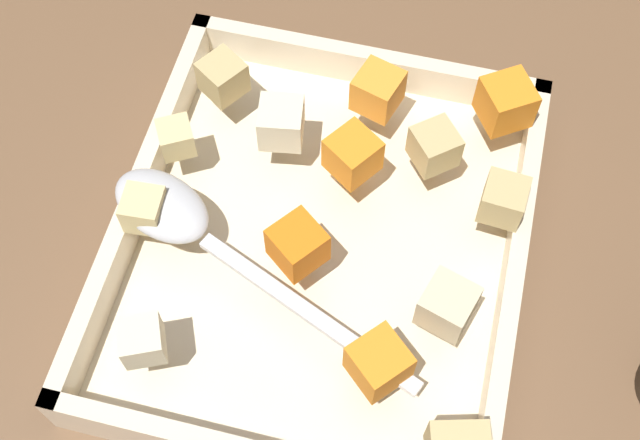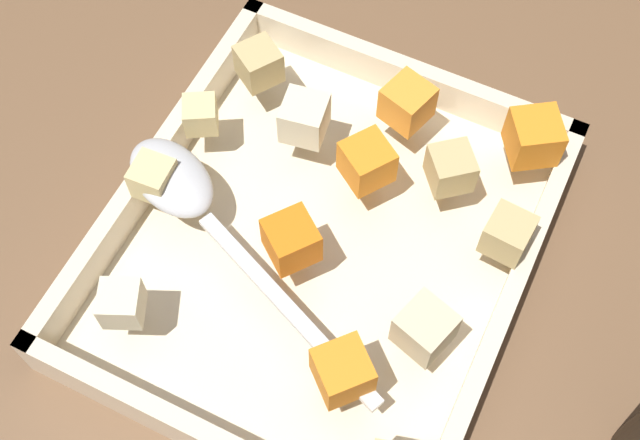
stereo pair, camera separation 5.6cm
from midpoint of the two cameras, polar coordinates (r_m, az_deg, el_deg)
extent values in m
plane|color=brown|center=(0.60, -1.35, -3.68)|extent=(4.00, 4.00, 0.00)
cube|color=beige|center=(0.60, -2.64, -2.47)|extent=(0.32, 0.28, 0.01)
cube|color=beige|center=(0.62, -14.69, 1.19)|extent=(0.32, 0.01, 0.03)
cube|color=beige|center=(0.58, 10.08, -4.23)|extent=(0.32, 0.01, 0.03)
cube|color=beige|center=(0.66, 0.77, 10.13)|extent=(0.01, 0.28, 0.03)
cube|color=orange|center=(0.61, 1.07, 8.52)|extent=(0.04, 0.04, 0.03)
cube|color=orange|center=(0.51, 0.84, -9.90)|extent=(0.04, 0.04, 0.03)
cube|color=orange|center=(0.58, -0.55, 4.16)|extent=(0.04, 0.04, 0.03)
cube|color=orange|center=(0.54, -4.44, -1.97)|extent=(0.04, 0.04, 0.03)
cube|color=orange|center=(0.61, 9.84, 7.59)|extent=(0.05, 0.05, 0.03)
cube|color=#E0CC89|center=(0.60, -12.29, 5.19)|extent=(0.03, 0.03, 0.02)
cube|color=beige|center=(0.53, 5.59, -6.04)|extent=(0.04, 0.04, 0.03)
cube|color=beige|center=(0.54, -14.81, -8.15)|extent=(0.03, 0.03, 0.03)
cube|color=tan|center=(0.57, 9.53, 1.11)|extent=(0.03, 0.03, 0.03)
cube|color=tan|center=(0.62, -9.14, 9.25)|extent=(0.04, 0.04, 0.03)
cube|color=#E0CC89|center=(0.58, -14.46, 0.44)|extent=(0.03, 0.03, 0.03)
cube|color=tan|center=(0.58, 5.01, 4.70)|extent=(0.04, 0.04, 0.03)
cube|color=beige|center=(0.59, -5.33, 6.29)|extent=(0.03, 0.03, 0.03)
ellipsoid|color=silver|center=(0.58, -13.34, 0.71)|extent=(0.07, 0.08, 0.02)
cube|color=silver|center=(0.54, -3.86, -6.47)|extent=(0.08, 0.16, 0.01)
camera|label=1|loc=(0.03, -92.87, -5.32)|focal=47.60mm
camera|label=2|loc=(0.03, 87.13, 5.32)|focal=47.60mm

